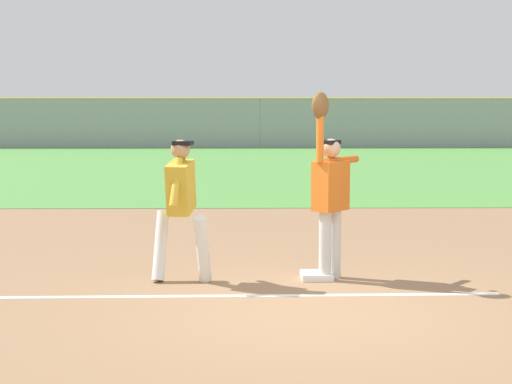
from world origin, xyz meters
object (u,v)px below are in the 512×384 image
Objects in this scene: fielder at (330,188)px; baseball at (321,104)px; runner at (181,200)px; first_base at (317,276)px; parked_car_green at (399,129)px; parked_car_black at (77,129)px; parked_car_white at (196,129)px; parked_car_red at (289,129)px.

fielder reaches higher than baseball.
fielder is 1.80m from runner.
first_base is 1.91m from runner.
parked_car_green is at bearing -59.79° from fielder.
fielder is 0.50× the size of parked_car_black.
parked_car_red is at bearing -1.50° from parked_car_white.
baseball is at bearing -98.17° from parked_car_green.
parked_car_black and parked_car_red have the same top height.
first_base is 0.17× the size of fielder.
first_base is 1.09m from fielder.
fielder is at bearing -67.19° from parked_car_black.
parked_car_green reaches higher than first_base.
parked_car_red reaches higher than first_base.
parked_car_red is at bearing 7.66° from parked_car_black.
parked_car_white and parked_car_red have the same top height.
runner is (-1.79, -0.14, -0.12)m from fielder.
fielder is 0.50× the size of parked_car_red.
baseball is at bearing -86.95° from parked_car_white.
first_base is 0.08× the size of parked_car_red.
baseball reaches higher than first_base.
first_base is at bearing -98.22° from parked_car_green.
baseball is at bearing -67.32° from parked_car_black.
parked_car_black is at bearing 176.64° from parked_car_red.
parked_car_black reaches higher than first_base.
runner is at bearing -172.34° from baseball.
parked_car_black is 1.01× the size of parked_car_green.
parked_car_red and parked_car_green have the same top height.
runner is 31.67m from parked_car_green.
baseball is 0.02× the size of parked_car_black.
baseball reaches higher than parked_car_black.
baseball is at bearing 59.87° from first_base.
baseball is 0.02× the size of parked_car_red.
runner reaches higher than parked_car_green.
parked_car_black is (-9.16, 30.34, -1.47)m from baseball.
first_base is 0.08× the size of parked_car_white.
first_base is 2.10m from baseball.
fielder is at bearing -97.43° from parked_car_red.
fielder reaches higher than parked_car_green.
runner is 30.81m from parked_car_white.
fielder is 1.03m from baseball.
fielder is 0.50× the size of parked_car_green.
parked_car_white and parked_car_green have the same top height.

